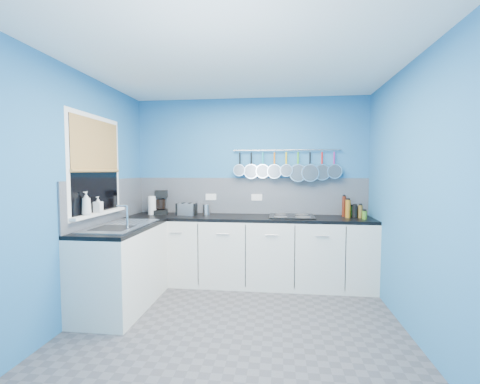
% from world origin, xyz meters
% --- Properties ---
extents(floor, '(3.20, 3.00, 0.02)m').
position_xyz_m(floor, '(0.00, 0.00, -0.01)').
color(floor, '#47474C').
rests_on(floor, ground).
extents(ceiling, '(3.20, 3.00, 0.02)m').
position_xyz_m(ceiling, '(0.00, 0.00, 2.51)').
color(ceiling, white).
rests_on(ceiling, ground).
extents(wall_back, '(3.20, 0.02, 2.50)m').
position_xyz_m(wall_back, '(0.00, 1.51, 1.25)').
color(wall_back, '#2769A0').
rests_on(wall_back, ground).
extents(wall_front, '(3.20, 0.02, 2.50)m').
position_xyz_m(wall_front, '(0.00, -1.51, 1.25)').
color(wall_front, '#2769A0').
rests_on(wall_front, ground).
extents(wall_left, '(0.02, 3.00, 2.50)m').
position_xyz_m(wall_left, '(-1.61, 0.00, 1.25)').
color(wall_left, '#2769A0').
rests_on(wall_left, ground).
extents(wall_right, '(0.02, 3.00, 2.50)m').
position_xyz_m(wall_right, '(1.61, 0.00, 1.25)').
color(wall_right, '#2769A0').
rests_on(wall_right, ground).
extents(backsplash_back, '(3.20, 0.02, 0.50)m').
position_xyz_m(backsplash_back, '(0.00, 1.49, 1.15)').
color(backsplash_back, slate).
rests_on(backsplash_back, wall_back).
extents(backsplash_left, '(0.02, 1.80, 0.50)m').
position_xyz_m(backsplash_left, '(-1.59, 0.60, 1.15)').
color(backsplash_left, slate).
rests_on(backsplash_left, wall_left).
extents(cabinet_run_back, '(3.20, 0.60, 0.86)m').
position_xyz_m(cabinet_run_back, '(0.00, 1.20, 0.43)').
color(cabinet_run_back, silver).
rests_on(cabinet_run_back, ground).
extents(worktop_back, '(3.20, 0.60, 0.04)m').
position_xyz_m(worktop_back, '(0.00, 1.20, 0.88)').
color(worktop_back, black).
rests_on(worktop_back, cabinet_run_back).
extents(cabinet_run_left, '(0.60, 1.20, 0.86)m').
position_xyz_m(cabinet_run_left, '(-1.30, 0.30, 0.43)').
color(cabinet_run_left, silver).
rests_on(cabinet_run_left, ground).
extents(worktop_left, '(0.60, 1.20, 0.04)m').
position_xyz_m(worktop_left, '(-1.30, 0.30, 0.88)').
color(worktop_left, black).
rests_on(worktop_left, cabinet_run_left).
extents(window_frame, '(0.01, 1.00, 1.10)m').
position_xyz_m(window_frame, '(-1.58, 0.30, 1.55)').
color(window_frame, white).
rests_on(window_frame, wall_left).
extents(window_glass, '(0.01, 0.90, 1.00)m').
position_xyz_m(window_glass, '(-1.57, 0.30, 1.55)').
color(window_glass, black).
rests_on(window_glass, wall_left).
extents(bamboo_blind, '(0.01, 0.90, 0.55)m').
position_xyz_m(bamboo_blind, '(-1.56, 0.30, 1.77)').
color(bamboo_blind, tan).
rests_on(bamboo_blind, wall_left).
extents(window_sill, '(0.10, 0.98, 0.03)m').
position_xyz_m(window_sill, '(-1.55, 0.30, 1.04)').
color(window_sill, white).
rests_on(window_sill, wall_left).
extents(sink_unit, '(0.50, 0.95, 0.01)m').
position_xyz_m(sink_unit, '(-1.30, 0.30, 0.90)').
color(sink_unit, silver).
rests_on(sink_unit, worktop_left).
extents(mixer_tap, '(0.12, 0.08, 0.26)m').
position_xyz_m(mixer_tap, '(-1.14, 0.12, 1.03)').
color(mixer_tap, silver).
rests_on(mixer_tap, worktop_left).
extents(socket_left, '(0.15, 0.01, 0.09)m').
position_xyz_m(socket_left, '(-0.55, 1.48, 1.13)').
color(socket_left, white).
rests_on(socket_left, backsplash_back).
extents(socket_right, '(0.15, 0.01, 0.09)m').
position_xyz_m(socket_right, '(0.10, 1.48, 1.13)').
color(socket_right, white).
rests_on(socket_right, backsplash_back).
extents(pot_rail, '(1.45, 0.02, 0.02)m').
position_xyz_m(pot_rail, '(0.50, 1.45, 1.78)').
color(pot_rail, silver).
rests_on(pot_rail, wall_back).
extents(soap_bottle_a, '(0.09, 0.09, 0.24)m').
position_xyz_m(soap_bottle_a, '(-1.53, 0.03, 1.17)').
color(soap_bottle_a, white).
rests_on(soap_bottle_a, window_sill).
extents(soap_bottle_b, '(0.08, 0.08, 0.17)m').
position_xyz_m(soap_bottle_b, '(-1.53, 0.25, 1.14)').
color(soap_bottle_b, white).
rests_on(soap_bottle_b, window_sill).
extents(paper_towel, '(0.14, 0.14, 0.25)m').
position_xyz_m(paper_towel, '(-1.32, 1.24, 1.03)').
color(paper_towel, white).
rests_on(paper_towel, worktop_back).
extents(coffee_maker, '(0.24, 0.25, 0.33)m').
position_xyz_m(coffee_maker, '(-1.23, 1.31, 1.06)').
color(coffee_maker, black).
rests_on(coffee_maker, worktop_back).
extents(toaster, '(0.27, 0.17, 0.16)m').
position_xyz_m(toaster, '(-0.84, 1.23, 0.98)').
color(toaster, silver).
rests_on(toaster, worktop_back).
extents(canister, '(0.10, 0.10, 0.14)m').
position_xyz_m(canister, '(-0.59, 1.32, 0.97)').
color(canister, silver).
rests_on(canister, worktop_back).
extents(hob, '(0.58, 0.51, 0.01)m').
position_xyz_m(hob, '(0.57, 1.25, 0.91)').
color(hob, black).
rests_on(hob, worktop_back).
extents(pan_0, '(0.16, 0.10, 0.35)m').
position_xyz_m(pan_0, '(-0.13, 1.44, 1.60)').
color(pan_0, silver).
rests_on(pan_0, pot_rail).
extents(pan_1, '(0.20, 0.06, 0.39)m').
position_xyz_m(pan_1, '(0.02, 1.44, 1.59)').
color(pan_1, silver).
rests_on(pan_1, pot_rail).
extents(pan_2, '(0.19, 0.07, 0.38)m').
position_xyz_m(pan_2, '(0.18, 1.44, 1.59)').
color(pan_2, silver).
rests_on(pan_2, pot_rail).
extents(pan_3, '(0.20, 0.10, 0.39)m').
position_xyz_m(pan_3, '(0.34, 1.44, 1.59)').
color(pan_3, silver).
rests_on(pan_3, pot_rail).
extents(pan_4, '(0.17, 0.12, 0.36)m').
position_xyz_m(pan_4, '(0.50, 1.44, 1.60)').
color(pan_4, silver).
rests_on(pan_4, pot_rail).
extents(pan_5, '(0.24, 0.08, 0.43)m').
position_xyz_m(pan_5, '(0.66, 1.44, 1.56)').
color(pan_5, silver).
rests_on(pan_5, pot_rail).
extents(pan_6, '(0.24, 0.10, 0.43)m').
position_xyz_m(pan_6, '(0.82, 1.44, 1.57)').
color(pan_6, silver).
rests_on(pan_6, pot_rail).
extents(pan_7, '(0.22, 0.07, 0.41)m').
position_xyz_m(pan_7, '(0.98, 1.44, 1.57)').
color(pan_7, silver).
rests_on(pan_7, pot_rail).
extents(pan_8, '(0.20, 0.09, 0.39)m').
position_xyz_m(pan_8, '(1.14, 1.44, 1.59)').
color(pan_8, silver).
rests_on(pan_8, pot_rail).
extents(condiment_0, '(0.07, 0.07, 0.11)m').
position_xyz_m(condiment_0, '(1.44, 1.33, 0.95)').
color(condiment_0, brown).
rests_on(condiment_0, worktop_back).
extents(condiment_1, '(0.06, 0.06, 0.14)m').
position_xyz_m(condiment_1, '(1.35, 1.31, 0.97)').
color(condiment_1, '#265919').
rests_on(condiment_1, worktop_back).
extents(condiment_2, '(0.05, 0.05, 0.27)m').
position_xyz_m(condiment_2, '(1.25, 1.33, 1.03)').
color(condiment_2, '#4C190C').
rests_on(condiment_2, worktop_back).
extents(condiment_3, '(0.06, 0.06, 0.16)m').
position_xyz_m(condiment_3, '(1.44, 1.23, 0.98)').
color(condiment_3, brown).
rests_on(condiment_3, worktop_back).
extents(condiment_4, '(0.07, 0.07, 0.15)m').
position_xyz_m(condiment_4, '(1.37, 1.23, 0.98)').
color(condiment_4, black).
rests_on(condiment_4, worktop_back).
extents(condiment_5, '(0.07, 0.07, 0.23)m').
position_xyz_m(condiment_5, '(1.28, 1.23, 1.01)').
color(condiment_5, '#8C5914').
rests_on(condiment_5, worktop_back).
extents(condiment_6, '(0.06, 0.06, 0.10)m').
position_xyz_m(condiment_6, '(1.46, 1.12, 0.95)').
color(condiment_6, '#3F721E').
rests_on(condiment_6, worktop_back).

